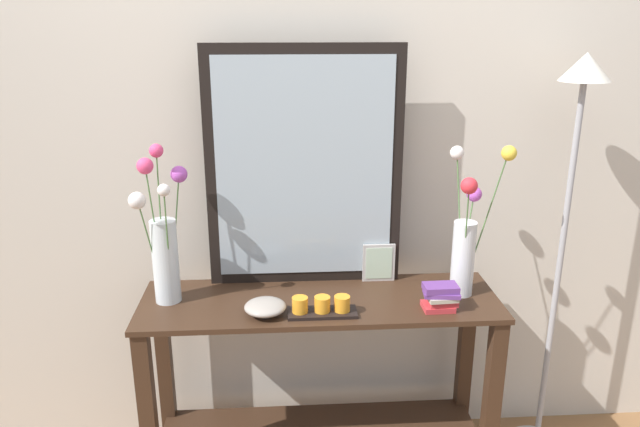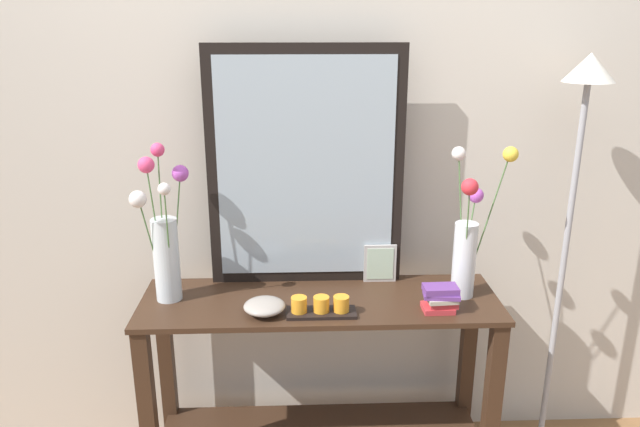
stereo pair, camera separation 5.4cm
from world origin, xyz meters
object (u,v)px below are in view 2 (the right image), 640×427
object	(u,v)px
decorative_bowl	(264,306)
floor_lamp	(572,201)
picture_frame_small	(380,263)
console_table	(320,372)
candle_tray	(320,307)
book_stack	(441,298)
vase_right	(468,240)
mirror_leaning	(306,169)
tall_vase_left	(164,241)

from	to	relation	value
decorative_bowl	floor_lamp	bearing A→B (deg)	9.44
picture_frame_small	console_table	bearing A→B (deg)	-148.02
console_table	picture_frame_small	distance (m)	0.48
candle_tray	book_stack	distance (m)	0.43
picture_frame_small	vase_right	bearing A→B (deg)	-24.84
picture_frame_small	floor_lamp	distance (m)	0.75
vase_right	mirror_leaning	bearing A→B (deg)	164.59
vase_right	decorative_bowl	xyz separation A→B (m)	(-0.74, -0.12, -0.19)
console_table	book_stack	size ratio (longest dim) A/B	10.01
decorative_bowl	candle_tray	bearing A→B (deg)	-3.09
mirror_leaning	picture_frame_small	world-z (taller)	mirror_leaning
tall_vase_left	vase_right	size ratio (longest dim) A/B	1.01
picture_frame_small	decorative_bowl	distance (m)	0.51
picture_frame_small	floor_lamp	xyz separation A→B (m)	(0.70, -0.07, 0.27)
candle_tray	decorative_bowl	world-z (taller)	candle_tray
candle_tray	floor_lamp	bearing A→B (deg)	11.95
floor_lamp	book_stack	bearing A→B (deg)	-159.95
vase_right	decorative_bowl	size ratio (longest dim) A/B	3.90
floor_lamp	decorative_bowl	bearing A→B (deg)	-170.56
tall_vase_left	picture_frame_small	size ratio (longest dim) A/B	3.81
console_table	mirror_leaning	bearing A→B (deg)	104.95
tall_vase_left	picture_frame_small	xyz separation A→B (m)	(0.80, 0.13, -0.15)
book_stack	picture_frame_small	bearing A→B (deg)	124.99
console_table	floor_lamp	size ratio (longest dim) A/B	0.80
picture_frame_small	book_stack	world-z (taller)	picture_frame_small
console_table	decorative_bowl	world-z (taller)	decorative_bowl
console_table	tall_vase_left	distance (m)	0.78
decorative_bowl	mirror_leaning	bearing A→B (deg)	61.69
console_table	candle_tray	xyz separation A→B (m)	(-0.00, -0.12, 0.34)
book_stack	floor_lamp	xyz separation A→B (m)	(0.52, 0.19, 0.30)
console_table	candle_tray	bearing A→B (deg)	-91.95
vase_right	picture_frame_small	xyz separation A→B (m)	(-0.30, 0.14, -0.15)
tall_vase_left	picture_frame_small	bearing A→B (deg)	8.93
picture_frame_small	decorative_bowl	xyz separation A→B (m)	(-0.44, -0.26, -0.05)
picture_frame_small	book_stack	xyz separation A→B (m)	(0.18, -0.26, -0.03)
tall_vase_left	candle_tray	distance (m)	0.61
console_table	vase_right	xyz separation A→B (m)	(0.54, 0.01, 0.53)
mirror_leaning	decorative_bowl	xyz separation A→B (m)	(-0.15, -0.28, -0.43)
decorative_bowl	vase_right	bearing A→B (deg)	9.39
vase_right	floor_lamp	bearing A→B (deg)	9.53
candle_tray	floor_lamp	size ratio (longest dim) A/B	0.15
book_stack	floor_lamp	bearing A→B (deg)	20.05
console_table	decorative_bowl	bearing A→B (deg)	-151.29
picture_frame_small	decorative_bowl	bearing A→B (deg)	-149.47
book_stack	vase_right	bearing A→B (deg)	46.24
vase_right	picture_frame_small	distance (m)	0.36
mirror_leaning	book_stack	distance (m)	0.68
console_table	mirror_leaning	size ratio (longest dim) A/B	1.46
vase_right	book_stack	size ratio (longest dim) A/B	4.34
vase_right	floor_lamp	world-z (taller)	floor_lamp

